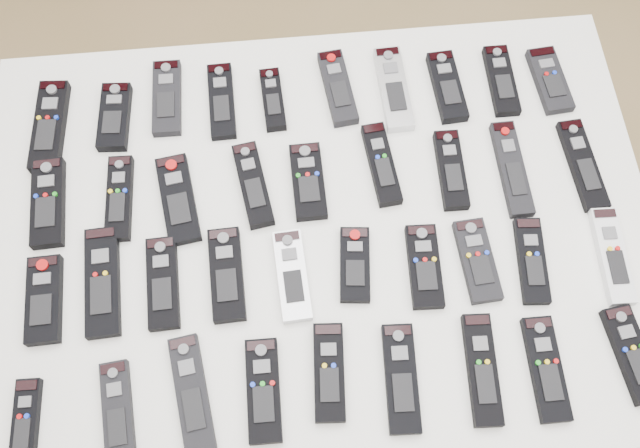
{
  "coord_description": "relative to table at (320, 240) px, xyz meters",
  "views": [
    {
      "loc": [
        -0.14,
        -0.58,
        2.0
      ],
      "look_at": [
        -0.09,
        -0.07,
        0.8
      ],
      "focal_mm": 40.0,
      "sensor_mm": 36.0,
      "label": 1
    }
  ],
  "objects": [
    {
      "name": "ground",
      "position": [
        0.09,
        0.07,
        -0.72
      ],
      "size": [
        4.0,
        4.0,
        0.0
      ],
      "primitive_type": "plane",
      "color": "olive",
      "rests_on": "ground"
    },
    {
      "name": "table",
      "position": [
        0.0,
        0.0,
        0.0
      ],
      "size": [
        1.25,
        0.88,
        0.78
      ],
      "color": "white",
      "rests_on": "ground"
    },
    {
      "name": "remote_0",
      "position": [
        -0.51,
        0.26,
        0.07
      ],
      "size": [
        0.07,
        0.2,
        0.02
      ],
      "primitive_type": "cube",
      "rotation": [
        0.0,
        0.0,
        -0.07
      ],
      "color": "black",
      "rests_on": "table"
    },
    {
      "name": "remote_1",
      "position": [
        -0.38,
        0.27,
        0.07
      ],
      "size": [
        0.07,
        0.15,
        0.02
      ],
      "primitive_type": "cube",
      "rotation": [
        0.0,
        0.0,
        -0.07
      ],
      "color": "black",
      "rests_on": "table"
    },
    {
      "name": "remote_2",
      "position": [
        -0.28,
        0.31,
        0.07
      ],
      "size": [
        0.06,
        0.17,
        0.02
      ],
      "primitive_type": "cube",
      "rotation": [
        0.0,
        0.0,
        -0.01
      ],
      "color": "black",
      "rests_on": "table"
    },
    {
      "name": "remote_3",
      "position": [
        -0.17,
        0.29,
        0.07
      ],
      "size": [
        0.05,
        0.17,
        0.02
      ],
      "primitive_type": "cube",
      "rotation": [
        0.0,
        0.0,
        0.02
      ],
      "color": "black",
      "rests_on": "table"
    },
    {
      "name": "remote_4",
      "position": [
        -0.07,
        0.28,
        0.07
      ],
      "size": [
        0.05,
        0.14,
        0.02
      ],
      "primitive_type": "cube",
      "rotation": [
        0.0,
        0.0,
        0.05
      ],
      "color": "black",
      "rests_on": "table"
    },
    {
      "name": "remote_5",
      "position": [
        0.06,
        0.3,
        0.07
      ],
      "size": [
        0.07,
        0.17,
        0.02
      ],
      "primitive_type": "cube",
      "rotation": [
        0.0,
        0.0,
        0.11
      ],
      "color": "black",
      "rests_on": "table"
    },
    {
      "name": "remote_6",
      "position": [
        0.18,
        0.28,
        0.07
      ],
      "size": [
        0.06,
        0.19,
        0.02
      ],
      "primitive_type": "cube",
      "rotation": [
        0.0,
        0.0,
        0.03
      ],
      "color": "#B7B7BC",
      "rests_on": "table"
    },
    {
      "name": "remote_7",
      "position": [
        0.28,
        0.28,
        0.07
      ],
      "size": [
        0.06,
        0.16,
        0.02
      ],
      "primitive_type": "cube",
      "rotation": [
        0.0,
        0.0,
        0.06
      ],
      "color": "black",
      "rests_on": "table"
    },
    {
      "name": "remote_8",
      "position": [
        0.4,
        0.29,
        0.07
      ],
      "size": [
        0.05,
        0.16,
        0.02
      ],
      "primitive_type": "cube",
      "rotation": [
        0.0,
        0.0,
        -0.01
      ],
      "color": "black",
      "rests_on": "table"
    },
    {
      "name": "remote_9",
      "position": [
        0.49,
        0.28,
        0.07
      ],
      "size": [
        0.07,
        0.15,
        0.02
      ],
      "primitive_type": "cube",
      "rotation": [
        0.0,
        0.0,
        0.08
      ],
      "color": "black",
      "rests_on": "table"
    },
    {
      "name": "remote_10",
      "position": [
        -0.5,
        0.09,
        0.07
      ],
      "size": [
        0.06,
        0.18,
        0.02
      ],
      "primitive_type": "cube",
      "rotation": [
        0.0,
        0.0,
        0.03
      ],
      "color": "black",
      "rests_on": "table"
    },
    {
      "name": "remote_11",
      "position": [
        -0.37,
        0.09,
        0.07
      ],
      "size": [
        0.05,
        0.17,
        0.02
      ],
      "primitive_type": "cube",
      "rotation": [
        0.0,
        0.0,
        -0.03
      ],
      "color": "black",
      "rests_on": "table"
    },
    {
      "name": "remote_12",
      "position": [
        -0.26,
        0.08,
        0.07
      ],
      "size": [
        0.08,
        0.19,
        0.02
      ],
      "primitive_type": "cube",
      "rotation": [
        0.0,
        0.0,
        0.14
      ],
      "color": "black",
      "rests_on": "table"
    },
    {
      "name": "remote_13",
      "position": [
        -0.12,
        0.1,
        0.07
      ],
      "size": [
        0.07,
        0.18,
        0.02
      ],
      "primitive_type": "cube",
      "rotation": [
        0.0,
        0.0,
        0.15
      ],
      "color": "black",
      "rests_on": "table"
    },
    {
      "name": "remote_14",
      "position": [
        -0.01,
        0.09,
        0.07
      ],
      "size": [
        0.06,
        0.16,
        0.02
      ],
      "primitive_type": "cube",
      "rotation": [
        0.0,
        0.0,
        0.01
      ],
      "color": "black",
      "rests_on": "table"
    },
    {
      "name": "remote_15",
      "position": [
        0.13,
        0.12,
        0.07
      ],
      "size": [
        0.06,
        0.17,
        0.02
      ],
      "primitive_type": "cube",
      "rotation": [
        0.0,
        0.0,
        0.1
      ],
      "color": "black",
      "rests_on": "table"
    },
    {
      "name": "remote_16",
      "position": [
        0.26,
        0.09,
        0.07
      ],
      "size": [
        0.05,
        0.16,
        0.02
      ],
      "primitive_type": "cube",
      "rotation": [
        0.0,
        0.0,
        -0.02
      ],
      "color": "black",
      "rests_on": "table"
    },
    {
      "name": "remote_17",
      "position": [
        0.38,
        0.08,
        0.07
      ],
      "size": [
        0.05,
        0.2,
        0.02
      ],
      "primitive_type": "cube",
      "rotation": [
        0.0,
        0.0,
        0.01
      ],
      "color": "black",
      "rests_on": "table"
    },
    {
      "name": "remote_18",
      "position": [
        0.52,
        0.08,
        0.07
      ],
      "size": [
        0.06,
        0.19,
        0.02
      ],
      "primitive_type": "cube",
      "rotation": [
        0.0,
        0.0,
        0.07
      ],
      "color": "black",
      "rests_on": "table"
    },
    {
      "name": "remote_19",
      "position": [
        -0.5,
        -0.1,
        0.07
      ],
      "size": [
        0.06,
        0.16,
        0.02
      ],
      "primitive_type": "cube",
      "rotation": [
        0.0,
        0.0,
        0.03
      ],
      "color": "black",
      "rests_on": "table"
    },
    {
      "name": "remote_20",
      "position": [
        -0.4,
        -0.07,
        0.07
      ],
      "size": [
        0.07,
        0.21,
        0.02
      ],
      "primitive_type": "cube",
      "rotation": [
        0.0,
        0.0,
        0.04
      ],
      "color": "black",
      "rests_on": "table"
    },
    {
      "name": "remote_21",
      "position": [
        -0.29,
        -0.08,
        0.07
      ],
      "size": [
        0.06,
        0.17,
        0.02
      ],
      "primitive_type": "cube",
      "rotation": [
        0.0,
        0.0,
        0.03
      ],
      "color": "black",
      "rests_on": "table"
    },
    {
      "name": "remote_22",
      "position": [
        -0.18,
        -0.08,
        0.07
      ],
      "size": [
        0.06,
        0.18,
        0.02
      ],
      "primitive_type": "cube",
      "rotation": [
        0.0,
        0.0,
        0.03
      ],
      "color": "black",
      "rests_on": "table"
    },
    {
      "name": "remote_23",
      "position": [
        -0.06,
        -0.09,
        0.07
      ],
      "size": [
        0.06,
        0.17,
        0.02
      ],
      "primitive_type": "cube",
      "rotation": [
        0.0,
        0.0,
        0.05
      ],
      "color": "#B7B7BC",
      "rests_on": "table"
    },
    {
      "name": "remote_24",
      "position": [
        0.06,
        -0.08,
        0.07
      ],
      "size": [
        0.07,
        0.15,
        0.02
      ],
      "primitive_type": "cube",
      "rotation": [
        0.0,
        0.0,
        -0.1
      ],
      "color": "black",
      "rests_on": "table"
    },
    {
      "name": "remote_25",
      "position": [
        0.18,
        -0.1,
        0.07
      ],
      "size": [
        0.06,
        0.16,
        0.02
      ],
      "primitive_type": "cube",
      "rotation": [
        0.0,
        0.0,
        -0.04
      ],
      "color": "black",
      "rests_on": "table"
    },
    {
      "name": "remote_26",
      "position": [
        0.28,
        -0.09,
        0.07
      ],
      "size": [
        0.07,
        0.16,
        0.02
      ],
      "primitive_type": "cube",
      "rotation": [
        0.0,
        0.0,
        0.06
      ],
      "color": "black",
      "rests_on": "table"
    },
    {
      "name": "remote_27",
      "position": [
        0.38,
        -0.1,
        0.07
      ],
      "size": [
        0.06,
        0.17,
        0.02
      ],
      "primitive_type": "cube",
      "rotation": [
        0.0,
        0.0,
        -0.08
      ],
      "color": "black",
      "rests_on": "table"
    },
    {
      "name": "remote_28",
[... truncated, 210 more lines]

